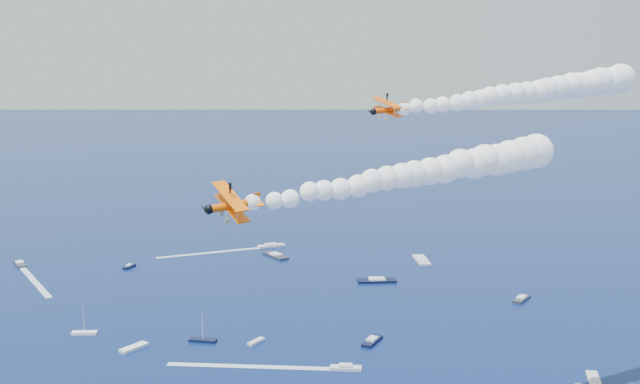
{
  "coord_description": "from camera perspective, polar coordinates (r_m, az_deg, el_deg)",
  "views": [
    {
      "loc": [
        0.47,
        -88.71,
        70.8
      ],
      "look_at": [
        -2.7,
        22.29,
        50.66
      ],
      "focal_mm": 42.34,
      "sensor_mm": 36.0,
      "label": 1
    }
  ],
  "objects": [
    {
      "name": "smoke_trail_lead",
      "position": [
        141.67,
        14.92,
        7.22
      ],
      "size": [
        57.05,
        48.69,
        9.84
      ],
      "primitive_type": null,
      "rotation": [
        0.0,
        0.0,
        3.63
      ],
      "color": "white"
    },
    {
      "name": "spectator_boats",
      "position": [
        217.49,
        -0.7,
        -8.62
      ],
      "size": [
        213.17,
        165.74,
        0.7
      ],
      "color": "silver",
      "rests_on": "ground"
    },
    {
      "name": "smoke_trail_trail",
      "position": [
        112.48,
        6.75,
        1.32
      ],
      "size": [
        57.09,
        49.57,
        9.84
      ],
      "primitive_type": null,
      "rotation": [
        0.0,
        0.0,
        3.65
      ],
      "color": "white"
    },
    {
      "name": "biplane_trail",
      "position": [
        100.18,
        -6.52,
        -1.0
      ],
      "size": [
        11.62,
        12.71,
        8.23
      ],
      "primitive_type": null,
      "rotation": [
        -0.3,
        0.07,
        3.65
      ],
      "color": "#FF6405"
    },
    {
      "name": "boat_wakes",
      "position": [
        209.98,
        -12.87,
        -9.68
      ],
      "size": [
        106.2,
        184.52,
        0.04
      ],
      "color": "white",
      "rests_on": "ground"
    },
    {
      "name": "biplane_lead",
      "position": [
        125.3,
        5.24,
        6.21
      ],
      "size": [
        9.71,
        10.64,
        6.34
      ],
      "primitive_type": null,
      "rotation": [
        -0.18,
        0.07,
        3.63
      ],
      "color": "#F25405"
    }
  ]
}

